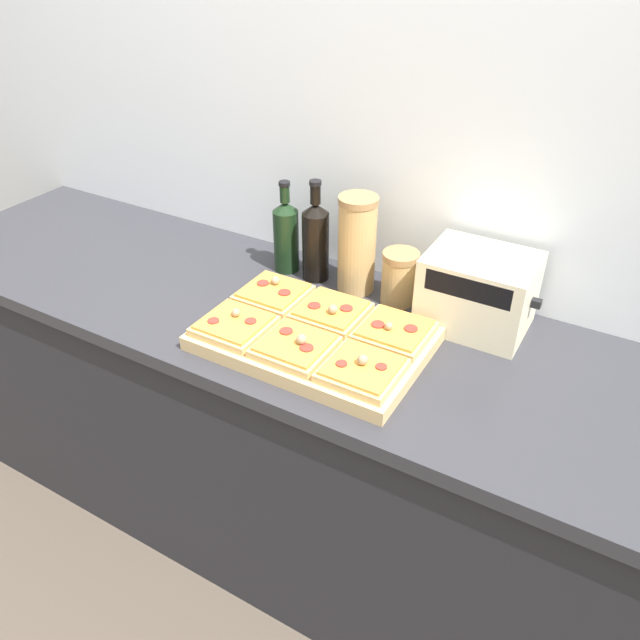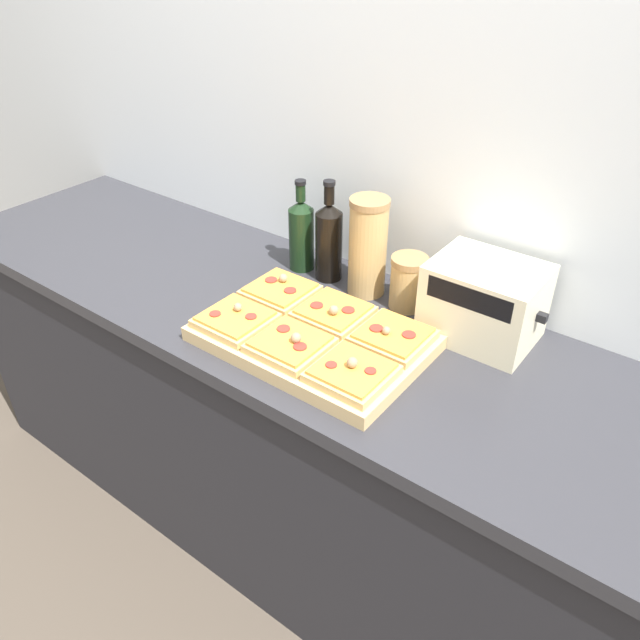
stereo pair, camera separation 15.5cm
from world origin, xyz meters
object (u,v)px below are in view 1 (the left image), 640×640
Objects in this scene: cutting_board at (314,339)px; grain_jar_short at (399,277)px; grain_jar_tall at (357,245)px; olive_oil_bottle at (286,235)px; wine_bottle at (316,240)px; toaster_oven at (478,291)px.

grain_jar_short is (0.10, 0.30, 0.06)m from cutting_board.
grain_jar_tall is 0.15m from grain_jar_short.
olive_oil_bottle is at bearing 180.00° from grain_jar_tall.
cutting_board is 0.36m from wine_bottle.
toaster_oven is (0.35, -0.01, -0.04)m from grain_jar_tall.
grain_jar_tall is 0.35m from toaster_oven.
grain_jar_tall is at bearing 178.84° from toaster_oven.
wine_bottle reaches higher than toaster_oven.
cutting_board is at bearing -60.30° from wine_bottle.
grain_jar_short is (0.26, 0.00, -0.05)m from wine_bottle.
grain_jar_tall reaches higher than toaster_oven.
olive_oil_bottle reaches higher than cutting_board.
grain_jar_tall is at bearing 0.00° from olive_oil_bottle.
grain_jar_tall is (0.23, 0.00, 0.03)m from olive_oil_bottle.
wine_bottle is at bearing 0.00° from olive_oil_bottle.
wine_bottle is at bearing -180.00° from grain_jar_short.
wine_bottle is at bearing 119.70° from cutting_board.
cutting_board is 1.90× the size of toaster_oven.
cutting_board is 1.99× the size of olive_oil_bottle.
grain_jar_tall is 1.87× the size of grain_jar_short.
wine_bottle is (0.10, 0.00, 0.01)m from olive_oil_bottle.
grain_jar_short is at bearing 0.00° from grain_jar_tall.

